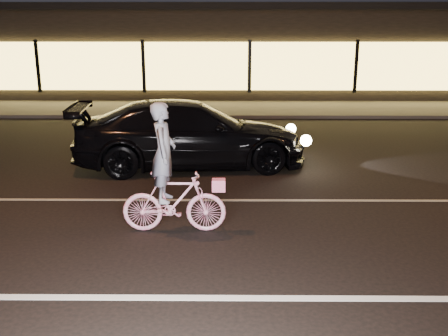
{
  "coord_description": "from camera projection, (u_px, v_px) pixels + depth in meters",
  "views": [
    {
      "loc": [
        -0.91,
        -6.68,
        2.97
      ],
      "look_at": [
        -0.97,
        0.6,
        1.0
      ],
      "focal_mm": 40.0,
      "sensor_mm": 36.0,
      "label": 1
    }
  ],
  "objects": [
    {
      "name": "storefront",
      "position": [
        246.0,
        50.0,
        24.96
      ],
      "size": [
        25.4,
        8.42,
        4.2
      ],
      "color": "black",
      "rests_on": "ground"
    },
    {
      "name": "ground",
      "position": [
        290.0,
        245.0,
        7.21
      ],
      "size": [
        90.0,
        90.0,
        0.0
      ],
      "primitive_type": "plane",
      "color": "black",
      "rests_on": "ground"
    },
    {
      "name": "sidewalk",
      "position": [
        251.0,
        109.0,
        19.74
      ],
      "size": [
        30.0,
        4.0,
        0.12
      ],
      "primitive_type": "cube",
      "color": "#383533",
      "rests_on": "ground"
    },
    {
      "name": "sedan",
      "position": [
        190.0,
        134.0,
        11.29
      ],
      "size": [
        5.42,
        2.72,
        1.51
      ],
      "rotation": [
        0.0,
        0.0,
        1.69
      ],
      "color": "black",
      "rests_on": "ground"
    },
    {
      "name": "lane_stripe_far",
      "position": [
        277.0,
        200.0,
        9.14
      ],
      "size": [
        60.0,
        0.1,
        0.01
      ],
      "primitive_type": "cube",
      "color": "gray",
      "rests_on": "ground"
    },
    {
      "name": "lane_stripe_near",
      "position": [
        306.0,
        298.0,
        5.77
      ],
      "size": [
        60.0,
        0.12,
        0.01
      ],
      "primitive_type": "cube",
      "color": "silver",
      "rests_on": "ground"
    },
    {
      "name": "cyclist",
      "position": [
        171.0,
        187.0,
        7.55
      ],
      "size": [
        1.59,
        0.55,
        2.0
      ],
      "rotation": [
        0.0,
        0.0,
        1.57
      ],
      "color": "#F53E7D",
      "rests_on": "ground"
    }
  ]
}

